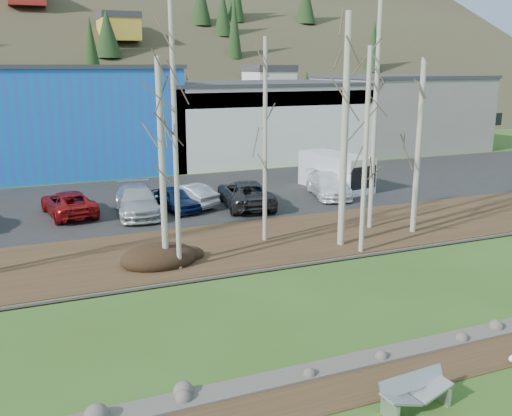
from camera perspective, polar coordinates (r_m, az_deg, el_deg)
name	(u,v)px	position (r m, az deg, el deg)	size (l,w,h in m)	color
dirt_strip	(363,383)	(16.18, 10.67, -16.82)	(80.00, 1.80, 0.03)	#382616
near_bank_rocks	(344,366)	(16.91, 8.76, -15.34)	(80.00, 0.80, 0.50)	#47423D
river	(282,310)	(20.12, 2.61, -10.16)	(80.00, 8.00, 0.90)	black
far_bank_rocks	(240,272)	(23.61, -1.66, -6.39)	(80.00, 0.80, 0.46)	#47423D
far_bank	(215,248)	(26.43, -4.16, -3.98)	(80.00, 7.00, 0.15)	#382616
parking_lot	(161,200)	(36.19, -9.48, 0.83)	(80.00, 14.00, 0.14)	black
building_blue	(42,119)	(48.57, -20.58, 8.37)	(20.40, 12.24, 8.30)	blue
building_white	(253,120)	(52.50, -0.31, 8.80)	(18.36, 12.24, 6.80)	silver
building_grey	(398,112)	(60.40, 14.06, 9.32)	(14.28, 12.24, 7.30)	gray
hillside	(62,1)	(94.15, -18.82, 19.03)	(160.00, 72.00, 35.00)	#30281C
bench_damaged	(415,393)	(15.25, 15.61, -17.35)	(1.99, 0.79, 0.87)	silver
dirt_mound	(159,256)	(24.35, -9.70, -4.78)	(3.25, 2.29, 0.64)	black
birch_2	(175,137)	(22.51, -8.10, 7.05)	(0.20, 0.20, 10.81)	#B6B2A4
birch_3	(162,166)	(23.03, -9.38, 4.21)	(0.25, 0.25, 8.46)	#B6B2A4
birch_4	(265,142)	(26.28, 0.91, 6.57)	(0.20, 0.20, 9.34)	#B6B2A4
birch_5	(365,153)	(25.08, 10.89, 5.46)	(0.21, 0.21, 8.90)	#B6B2A4
birch_6	(345,133)	(25.86, 8.86, 7.43)	(0.31, 0.31, 10.36)	#B6B2A4
birch_7	(418,147)	(28.87, 15.93, 5.84)	(0.27, 0.27, 8.46)	#B6B2A4
birch_8	(375,115)	(28.94, 11.82, 9.06)	(0.23, 0.23, 11.43)	#B6B2A4
car_1	(69,203)	(33.24, -18.23, 0.47)	(2.30, 4.98, 1.38)	maroon
car_2	(137,201)	(32.40, -11.79, 0.72)	(2.22, 5.46, 1.59)	#AEB2B7
car_3	(175,199)	(32.99, -8.08, 0.90)	(1.58, 3.93, 1.34)	#0D1D41
car_4	(188,195)	(33.83, -6.84, 1.30)	(1.45, 4.15, 1.37)	silver
car_5	(245,193)	(33.55, -1.07, 1.47)	(2.60, 5.64, 1.57)	#292A2C
car_6	(328,185)	(36.48, 7.24, 2.29)	(2.02, 4.98, 1.44)	white
van_white	(338,172)	(38.60, 8.20, 3.59)	(3.16, 5.68, 2.35)	white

